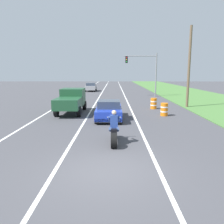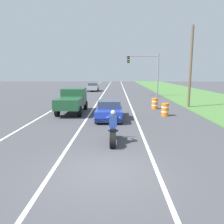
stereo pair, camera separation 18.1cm
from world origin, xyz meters
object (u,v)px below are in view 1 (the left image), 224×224
traffic_light_mast_near (146,68)px  pickup_truck_left_lane_dark_green (71,100)px  motorcycle_with_rider (114,132)px  distant_car_far_ahead (91,87)px  construction_barrel_nearest (164,109)px  construction_barrel_mid (154,103)px  sports_car_blue (109,110)px

traffic_light_mast_near → pickup_truck_left_lane_dark_green: bearing=-120.8°
pickup_truck_left_lane_dark_green → traffic_light_mast_near: (8.02, 13.47, 2.89)m
motorcycle_with_rider → distant_car_far_ahead: (-4.15, 30.85, 0.18)m
construction_barrel_nearest → construction_barrel_mid: size_ratio=1.00×
motorcycle_with_rider → sports_car_blue: (-0.37, 5.87, 0.04)m
construction_barrel_nearest → construction_barrel_mid: same height
traffic_light_mast_near → distant_car_far_ahead: bearing=133.6°
pickup_truck_left_lane_dark_green → traffic_light_mast_near: bearing=59.2°
distant_car_far_ahead → sports_car_blue: bearing=-81.4°
sports_car_blue → traffic_light_mast_near: 17.00m
sports_car_blue → construction_barrel_mid: sports_car_blue is taller
traffic_light_mast_near → construction_barrel_mid: bearing=-93.9°
sports_car_blue → construction_barrel_nearest: sports_car_blue is taller
sports_car_blue → distant_car_far_ahead: size_ratio=1.08×
motorcycle_with_rider → sports_car_blue: 5.88m
traffic_light_mast_near → construction_barrel_nearest: 15.12m
sports_car_blue → traffic_light_mast_near: bearing=73.2°
motorcycle_with_rider → construction_barrel_mid: 11.20m
motorcycle_with_rider → sports_car_blue: bearing=93.6°
motorcycle_with_rider → distant_car_far_ahead: size_ratio=0.55×
pickup_truck_left_lane_dark_green → construction_barrel_nearest: (7.48, -1.24, -0.60)m
distant_car_far_ahead → construction_barrel_nearest: bearing=-71.2°
pickup_truck_left_lane_dark_green → sports_car_blue: bearing=-37.9°
sports_car_blue → distant_car_far_ahead: distant_car_far_ahead is taller
construction_barrel_nearest → distant_car_far_ahead: size_ratio=0.25×
distant_car_far_ahead → motorcycle_with_rider: bearing=-82.3°
motorcycle_with_rider → pickup_truck_left_lane_dark_green: (-3.56, 8.35, 0.51)m
construction_barrel_mid → motorcycle_with_rider: bearing=-109.3°
sports_car_blue → distant_car_far_ahead: bearing=98.6°
traffic_light_mast_near → construction_barrel_mid: (-0.76, -11.24, -3.50)m
sports_car_blue → traffic_light_mast_near: (4.82, 15.95, 3.37)m
construction_barrel_mid → traffic_light_mast_near: bearing=86.1°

